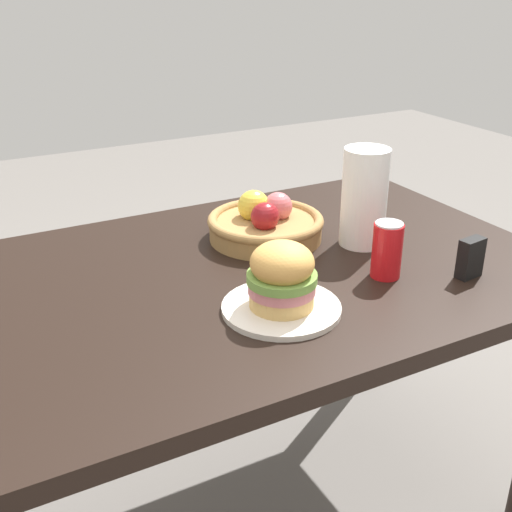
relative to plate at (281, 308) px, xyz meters
The scene contains 7 objects.
dining_table 0.23m from the plate, 81.75° to the left, with size 1.40×0.90×0.75m.
plate is the anchor object (origin of this frame).
sandwich 0.07m from the plate, 82.87° to the right, with size 0.14×0.14×0.13m.
soda_can 0.29m from the plate, ahead, with size 0.07×0.07×0.13m.
fruit_basket 0.37m from the plate, 66.08° to the left, with size 0.29×0.29×0.12m.
paper_towel_roll 0.41m from the plate, 29.49° to the left, with size 0.11×0.11×0.24m, color white.
napkin_holder 0.45m from the plate, ahead, with size 0.06×0.03×0.09m, color black.
Camera 1 is at (-0.60, -1.16, 1.38)m, focal length 45.03 mm.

